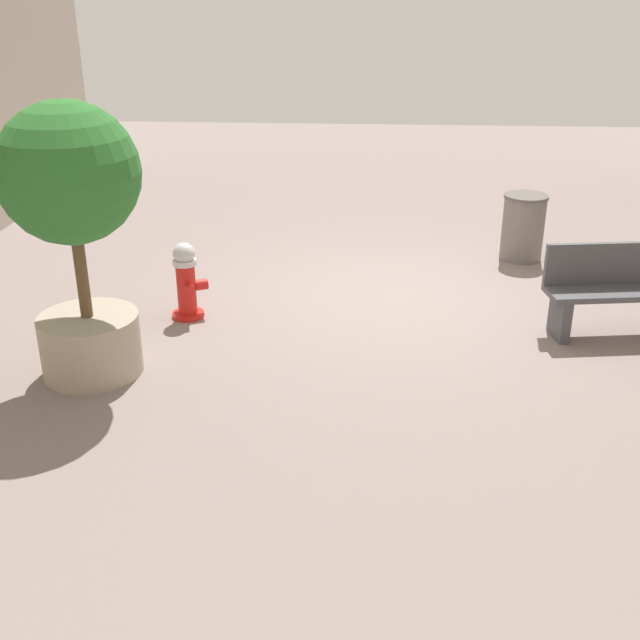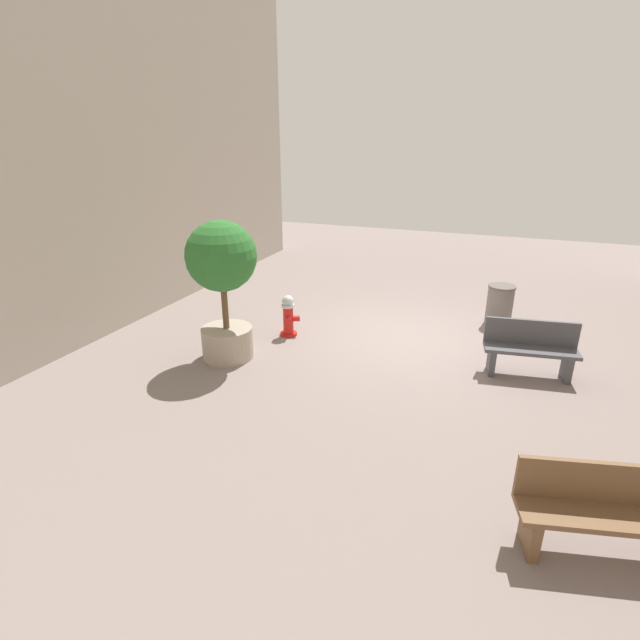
{
  "view_description": "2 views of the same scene",
  "coord_description": "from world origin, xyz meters",
  "views": [
    {
      "loc": [
        0.32,
        8.55,
        3.43
      ],
      "look_at": [
        0.74,
        2.17,
        0.61
      ],
      "focal_mm": 43.73,
      "sensor_mm": 36.0,
      "label": 1
    },
    {
      "loc": [
        -1.62,
        9.11,
        3.86
      ],
      "look_at": [
        1.24,
        1.7,
        0.8
      ],
      "focal_mm": 27.14,
      "sensor_mm": 36.0,
      "label": 2
    }
  ],
  "objects": [
    {
      "name": "ground_plane",
      "position": [
        0.0,
        0.0,
        0.0
      ],
      "size": [
        23.4,
        23.4,
        0.0
      ],
      "primitive_type": "plane",
      "color": "gray"
    },
    {
      "name": "building_facade_right",
      "position": [
        6.11,
        2.7,
        4.87
      ],
      "size": [
        0.7,
        18.0,
        9.75
      ],
      "primitive_type": "cube",
      "color": "#B2A899",
      "rests_on": "ground_plane"
    },
    {
      "name": "fire_hydrant",
      "position": [
        2.29,
        0.78,
        0.42
      ],
      "size": [
        0.41,
        0.43,
        0.85
      ],
      "color": "red",
      "rests_on": "ground_plane"
    },
    {
      "name": "bench_near",
      "position": [
        -2.25,
        0.89,
        0.49
      ],
      "size": [
        1.55,
        0.65,
        0.95
      ],
      "color": "#4C4C51",
      "rests_on": "ground_plane"
    },
    {
      "name": "bench_far",
      "position": [
        -2.83,
        4.71,
        0.49
      ],
      "size": [
        1.67,
        0.8,
        0.95
      ],
      "color": "brown",
      "rests_on": "ground_plane"
    },
    {
      "name": "planter_tree",
      "position": [
        2.89,
        2.14,
        1.57
      ],
      "size": [
        1.23,
        1.23,
        2.52
      ],
      "color": "tan",
      "rests_on": "ground_plane"
    },
    {
      "name": "trash_bin",
      "position": [
        -1.69,
        -1.43,
        0.43
      ],
      "size": [
        0.57,
        0.57,
        0.87
      ],
      "color": "slate",
      "rests_on": "ground_plane"
    }
  ]
}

